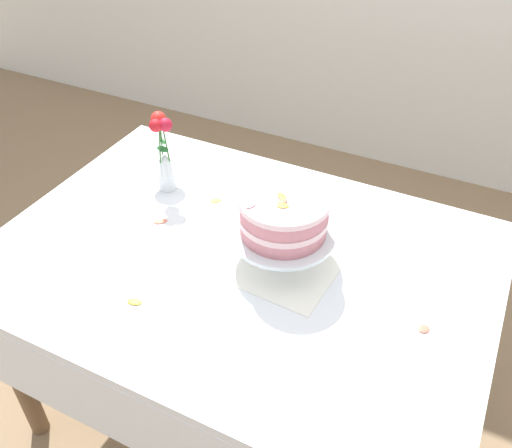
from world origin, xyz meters
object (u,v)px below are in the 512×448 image
at_px(flower_vase, 165,158).
at_px(dining_table, 236,283).
at_px(cake_stand, 283,236).
at_px(layer_cake, 284,215).

bearing_deg(flower_vase, dining_table, -30.50).
xyz_separation_m(dining_table, flower_vase, (-0.37, 0.22, 0.20)).
bearing_deg(dining_table, cake_stand, 28.80).
relative_size(cake_stand, flower_vase, 1.12).
relative_size(dining_table, layer_cake, 5.78).
distance_m(cake_stand, flower_vase, 0.51).
relative_size(layer_cake, flower_vase, 0.94).
distance_m(layer_cake, flower_vase, 0.51).
height_order(cake_stand, layer_cake, layer_cake).
height_order(layer_cake, flower_vase, flower_vase).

